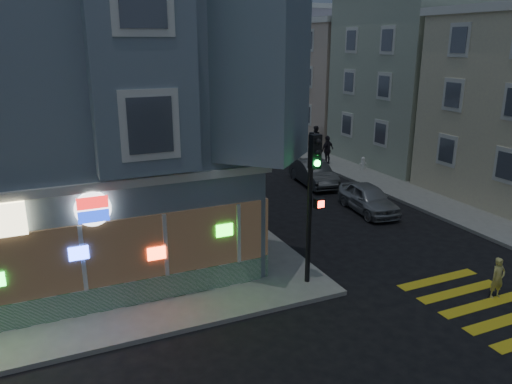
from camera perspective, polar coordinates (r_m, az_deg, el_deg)
ground at (r=13.95m, az=4.43°, el=-17.67°), size 120.00×120.00×0.00m
sidewalk_ne at (r=44.39m, az=16.69°, el=6.00°), size 24.00×42.00×0.15m
corner_building at (r=21.14m, az=-25.36°, el=9.63°), size 14.60×14.60×11.40m
row_house_b at (r=36.25m, az=20.34°, el=11.89°), size 12.00×8.60×10.50m
row_house_c at (r=43.23m, az=11.84°, el=12.20°), size 12.00×8.60×9.00m
row_house_d at (r=50.76m, az=5.84°, el=13.95°), size 12.00×8.60×10.50m
utility_pole at (r=38.45m, az=3.39°, el=12.20°), size 2.20×0.30×9.00m
street_tree_near at (r=44.00m, az=-0.04°, el=11.69°), size 3.00×3.00×5.30m
street_tree_far at (r=51.39m, az=-3.76°, el=12.40°), size 3.00×3.00×5.30m
running_child at (r=17.83m, az=25.91°, el=-8.83°), size 0.52×0.37×1.36m
pedestrian_a at (r=36.89m, az=6.78°, el=6.09°), size 1.05×0.91×1.86m
pedestrian_b at (r=33.00m, az=8.16°, el=4.78°), size 1.19×0.78×1.88m
parked_car_a at (r=24.50m, az=12.72°, el=-0.71°), size 2.06×4.12×1.35m
parked_car_b at (r=28.64m, az=6.58°, el=2.19°), size 2.00×4.40×1.40m
parked_car_c at (r=35.06m, az=0.97°, el=4.90°), size 1.88×4.42×1.27m
parked_car_d at (r=40.42m, az=0.18°, el=6.64°), size 2.92×5.44×1.45m
traffic_signal at (r=15.80m, az=6.51°, el=0.86°), size 0.58×0.57×5.05m
fire_hydrant at (r=32.15m, az=12.13°, el=3.30°), size 0.46×0.26×0.79m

